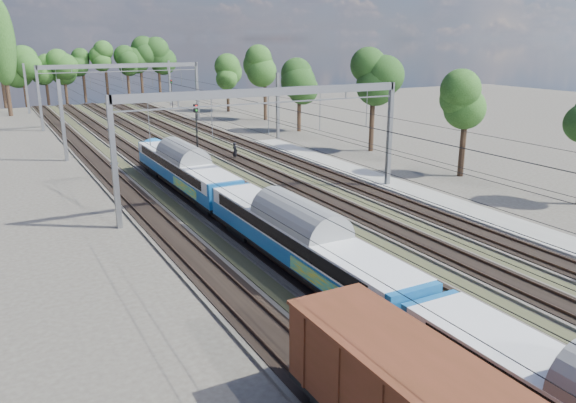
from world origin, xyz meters
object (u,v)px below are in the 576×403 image
worker (235,151)px  signal_near (197,129)px  signal_far (172,91)px  emu_train (303,234)px

worker → signal_near: size_ratio=0.29×
worker → signal_far: bearing=-24.6°
emu_train → worker: emu_train is taller
emu_train → signal_far: (16.88, 77.37, 0.97)m
emu_train → worker: 31.51m
worker → signal_near: bearing=107.5°
worker → signal_far: signal_far is taller
signal_near → signal_far: signal_near is taller
emu_train → worker: bearing=73.4°
emu_train → signal_near: (3.64, 26.72, 1.73)m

